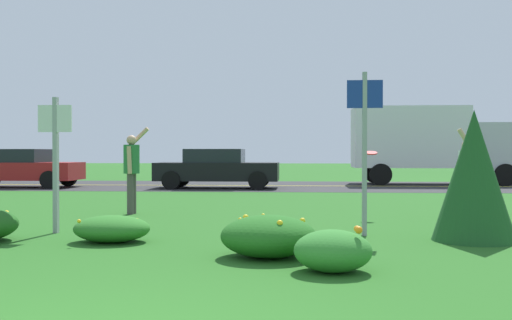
% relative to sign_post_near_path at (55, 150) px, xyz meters
% --- Properties ---
extents(ground_plane, '(120.00, 120.00, 0.00)m').
position_rel_sign_post_near_path_xyz_m(ground_plane, '(2.50, 4.19, -1.36)').
color(ground_plane, '#26601E').
extents(highway_strip, '(120.00, 7.60, 0.01)m').
position_rel_sign_post_near_path_xyz_m(highway_strip, '(2.50, 14.21, -1.35)').
color(highway_strip, '#2D2D30').
rests_on(highway_strip, ground).
extents(highway_center_stripe, '(120.00, 0.16, 0.00)m').
position_rel_sign_post_near_path_xyz_m(highway_center_stripe, '(2.50, 14.21, -1.35)').
color(highway_center_stripe, yellow).
rests_on(highway_center_stripe, ground).
extents(daylily_clump_front_center, '(1.21, 1.13, 0.53)m').
position_rel_sign_post_near_path_xyz_m(daylily_clump_front_center, '(3.60, -2.01, -1.09)').
color(daylily_clump_front_center, '#23661E').
rests_on(daylily_clump_front_center, ground).
extents(daylily_clump_mid_left, '(0.86, 0.83, 0.52)m').
position_rel_sign_post_near_path_xyz_m(daylily_clump_mid_left, '(4.36, -2.89, -1.12)').
color(daylily_clump_mid_left, '#337F2D').
rests_on(daylily_clump_mid_left, ground).
extents(daylily_clump_front_left, '(1.13, 0.91, 0.39)m').
position_rel_sign_post_near_path_xyz_m(daylily_clump_front_left, '(1.23, -0.91, -1.16)').
color(daylily_clump_front_left, '#2D7526').
rests_on(daylily_clump_front_left, ground).
extents(sign_post_near_path, '(0.56, 0.10, 2.22)m').
position_rel_sign_post_near_path_xyz_m(sign_post_near_path, '(0.00, 0.00, 0.00)').
color(sign_post_near_path, '#93969B').
rests_on(sign_post_near_path, ground).
extents(sign_post_by_roadside, '(0.56, 0.10, 2.59)m').
position_rel_sign_post_near_path_xyz_m(sign_post_by_roadside, '(5.01, 0.07, 0.21)').
color(sign_post_by_roadside, '#93969B').
rests_on(sign_post_by_roadside, ground).
extents(evergreen_shrub_side, '(1.22, 1.22, 1.96)m').
position_rel_sign_post_near_path_xyz_m(evergreen_shrub_side, '(6.57, -0.39, -0.38)').
color(evergreen_shrub_side, '#1E5123').
rests_on(evergreen_shrub_side, ground).
extents(person_thrower_green_shirt, '(0.51, 0.50, 1.88)m').
position_rel_sign_post_near_path_xyz_m(person_thrower_green_shirt, '(0.38, 3.09, -0.34)').
color(person_thrower_green_shirt, '#287038').
rests_on(person_thrower_green_shirt, ground).
extents(person_catcher_white_shirt, '(0.42, 0.50, 1.80)m').
position_rel_sign_post_near_path_xyz_m(person_catcher_white_shirt, '(7.29, 2.64, -0.42)').
color(person_catcher_white_shirt, silver).
rests_on(person_catcher_white_shirt, ground).
extents(frisbee_red, '(0.26, 0.25, 0.09)m').
position_rel_sign_post_near_path_xyz_m(frisbee_red, '(5.43, 2.83, -0.05)').
color(frisbee_red, red).
extents(car_red_center_left, '(4.50, 2.00, 1.45)m').
position_rel_sign_post_near_path_xyz_m(car_red_center_left, '(-6.68, 12.50, -0.62)').
color(car_red_center_left, maroon).
rests_on(car_red_center_left, ground).
extents(car_black_center_right, '(4.50, 2.00, 1.45)m').
position_rel_sign_post_near_path_xyz_m(car_black_center_right, '(0.90, 12.50, -0.62)').
color(car_black_center_right, black).
rests_on(car_black_center_right, ground).
extents(box_truck_silver, '(6.70, 2.46, 3.20)m').
position_rel_sign_post_near_path_xyz_m(box_truck_silver, '(9.38, 15.92, 0.45)').
color(box_truck_silver, '#B7BABF').
rests_on(box_truck_silver, ground).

